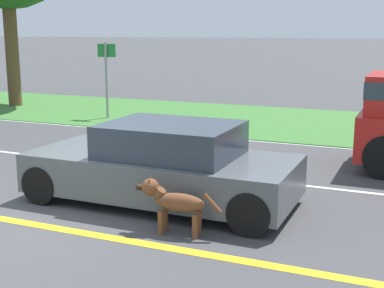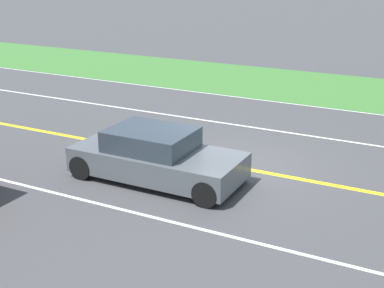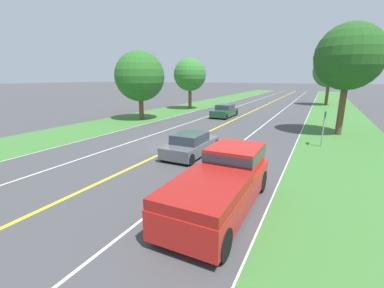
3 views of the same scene
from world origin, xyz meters
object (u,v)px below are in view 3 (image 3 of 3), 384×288
Objects in this scene: dog at (167,147)px; roadside_tree_left_near at (140,76)px; pickup_truck at (222,181)px; street_sign at (324,124)px; ego_car at (191,145)px; roadside_tree_right_near at (349,57)px; roadside_tree_left_far at (190,75)px; oncoming_car at (225,111)px; roadside_tree_right_far at (330,71)px.

roadside_tree_left_near is at bearing 130.05° from dog.
roadside_tree_left_near is at bearing 135.17° from pickup_truck.
roadside_tree_left_near is (-9.46, 9.93, 4.04)m from dog.
street_sign reaches higher than pickup_truck.
roadside_tree_left_near is at bearing 139.07° from ego_car.
roadside_tree_right_near is 6.50m from street_sign.
roadside_tree_left_near reaches higher than roadside_tree_left_far.
roadside_tree_left_near reaches higher than dog.
roadside_tree_left_near is 18.17m from street_sign.
oncoming_car is (-7.14, 20.22, -0.31)m from pickup_truck.
ego_car reaches higher than dog.
roadside_tree_left_far reaches higher than street_sign.
roadside_tree_right_far is (10.49, 19.42, 4.74)m from oncoming_car.
roadside_tree_left_near is (-10.64, 9.23, 3.90)m from ego_car.
street_sign is (6.86, 5.36, 0.89)m from ego_car.
roadside_tree_right_near is at bearing -28.51° from roadside_tree_left_far.
roadside_tree_left_far is at bearing -35.16° from oncoming_car.
pickup_truck is 40.03m from roadside_tree_right_far.
oncoming_car is 0.63× the size of roadside_tree_left_near.
roadside_tree_left_far is 22.77m from street_sign.
roadside_tree_left_far is at bearing 139.55° from street_sign.
dog is 0.22× the size of pickup_truck.
roadside_tree_right_near is at bearing 74.71° from pickup_truck.
oncoming_car is 1.88× the size of street_sign.
oncoming_car is at bearing 102.41° from ego_car.
roadside_tree_right_far is at bearing 91.89° from roadside_tree_right_near.
roadside_tree_left_near is 10.76m from roadside_tree_left_far.
street_sign is (17.15, -14.62, -3.26)m from roadside_tree_left_far.
dog is 23.00m from roadside_tree_left_far.
street_sign reaches higher than ego_car.
pickup_truck is at bearing -44.83° from roadside_tree_left_near.
roadside_tree_left_far is (-18.28, 9.93, -1.09)m from roadside_tree_right_near.
pickup_truck is 0.80× the size of roadside_tree_left_near.
roadside_tree_left_near is at bearing 38.53° from oncoming_car.
ego_car is at bearing -62.75° from roadside_tree_left_far.
street_sign is at bearing 73.94° from pickup_truck.
ego_car is 13.86m from roadside_tree_right_near.
pickup_truck is 16.50m from roadside_tree_right_near.
roadside_tree_right_near is (4.16, 15.20, 4.89)m from pickup_truck.
oncoming_car is at bearing 109.46° from pickup_truck.
roadside_tree_left_far is (-9.11, 20.68, 4.30)m from dog.
roadside_tree_right_far is 22.72m from roadside_tree_left_far.
roadside_tree_right_near is 20.83m from roadside_tree_left_far.
oncoming_car reaches higher than ego_car.
roadside_tree_right_far is at bearing 85.17° from pickup_truck.
street_sign is at bearing 136.33° from oncoming_car.
roadside_tree_left_near is 1.01× the size of roadside_tree_left_far.
street_sign is at bearing 38.00° from ego_car.
roadside_tree_left_far is (-6.98, 4.91, 4.11)m from oncoming_car.
roadside_tree_right_near is 18.69m from roadside_tree_left_near.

